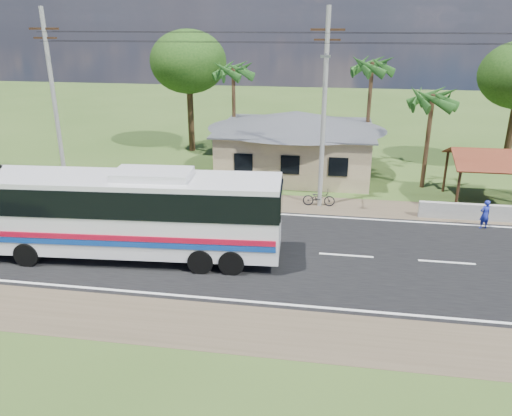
{
  "coord_description": "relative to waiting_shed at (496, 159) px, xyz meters",
  "views": [
    {
      "loc": [
        3.61,
        -21.32,
        10.39
      ],
      "look_at": [
        0.08,
        1.0,
        1.74
      ],
      "focal_mm": 35.0,
      "sensor_mm": 36.0,
      "label": 1
    }
  ],
  "objects": [
    {
      "name": "ground",
      "position": [
        -13.0,
        -8.5,
        -2.73
      ],
      "size": [
        120.0,
        120.0,
        0.0
      ],
      "primitive_type": "plane",
      "color": "#304B1A",
      "rests_on": "ground"
    },
    {
      "name": "road",
      "position": [
        -13.0,
        -8.5,
        -2.72
      ],
      "size": [
        120.0,
        16.0,
        0.03
      ],
      "color": "black",
      "rests_on": "ground"
    },
    {
      "name": "house",
      "position": [
        -12.0,
        4.5,
        -0.09
      ],
      "size": [
        12.4,
        10.0,
        5.0
      ],
      "color": "tan",
      "rests_on": "ground"
    },
    {
      "name": "coach_bus",
      "position": [
        -18.19,
        -10.11,
        -0.33
      ],
      "size": [
        13.66,
        3.79,
        4.19
      ],
      "rotation": [
        0.0,
        0.0,
        0.07
      ],
      "color": "silver",
      "rests_on": "ground"
    },
    {
      "name": "utility_poles",
      "position": [
        -10.33,
        -2.01,
        3.04
      ],
      "size": [
        32.8,
        2.22,
        11.0
      ],
      "color": "#9E9E99",
      "rests_on": "ground"
    },
    {
      "name": "tree_behind_house",
      "position": [
        -21.0,
        9.5,
        4.39
      ],
      "size": [
        6.0,
        6.0,
        9.61
      ],
      "color": "#47301E",
      "rests_on": "ground"
    },
    {
      "name": "concrete_barrier",
      "position": [
        -1.0,
        -2.9,
        -2.28
      ],
      "size": [
        7.0,
        0.3,
        0.9
      ],
      "primitive_type": "cube",
      "color": "#9E9E99",
      "rests_on": "ground"
    },
    {
      "name": "motorcycle",
      "position": [
        -10.04,
        -2.04,
        -2.24
      ],
      "size": [
        1.89,
        0.7,
        0.99
      ],
      "primitive_type": "imported",
      "rotation": [
        0.0,
        0.0,
        1.6
      ],
      "color": "black",
      "rests_on": "ground"
    },
    {
      "name": "waiting_shed",
      "position": [
        0.0,
        0.0,
        0.0
      ],
      "size": [
        5.2,
        4.48,
        3.35
      ],
      "color": "#362113",
      "rests_on": "ground"
    },
    {
      "name": "person",
      "position": [
        -1.36,
        -4.1,
        -1.94
      ],
      "size": [
        0.67,
        0.56,
        1.57
      ],
      "primitive_type": "imported",
      "rotation": [
        0.0,
        0.0,
        3.51
      ],
      "color": "#1C279A",
      "rests_on": "ground"
    },
    {
      "name": "palm_near",
      "position": [
        -3.5,
        2.5,
        2.98
      ],
      "size": [
        2.8,
        2.8,
        6.7
      ],
      "color": "#47301E",
      "rests_on": "ground"
    },
    {
      "name": "palm_far",
      "position": [
        -17.0,
        7.5,
        3.95
      ],
      "size": [
        2.8,
        2.8,
        7.7
      ],
      "color": "#47301E",
      "rests_on": "ground"
    },
    {
      "name": "palm_mid",
      "position": [
        -7.0,
        7.0,
        4.43
      ],
      "size": [
        2.8,
        2.8,
        8.2
      ],
      "color": "#47301E",
      "rests_on": "ground"
    }
  ]
}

